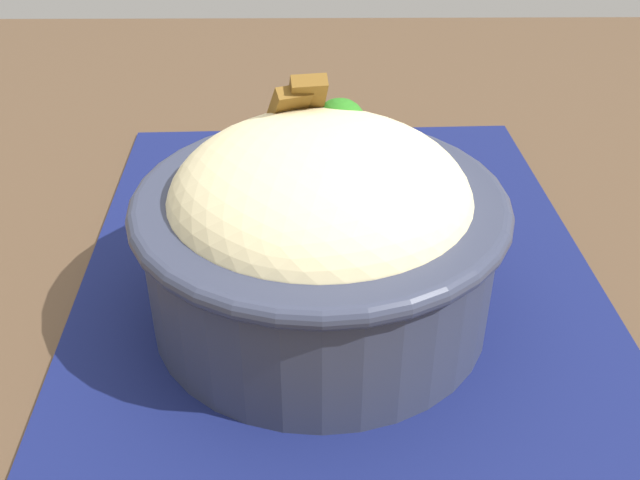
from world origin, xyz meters
TOP-DOWN VIEW (x-y plane):
  - table at (0.00, 0.00)m, footprint 1.00×0.85m
  - placemat at (-0.03, 0.00)m, footprint 0.40×0.34m
  - bowl at (-0.09, 0.01)m, footprint 0.21×0.21m
  - fork at (0.08, 0.00)m, footprint 0.02×0.13m

SIDE VIEW (x-z plane):
  - table at x=0.00m, z-range 0.31..1.08m
  - placemat at x=-0.03m, z-range 0.77..0.77m
  - fork at x=0.08m, z-range 0.77..0.78m
  - bowl at x=-0.09m, z-range 0.76..0.90m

